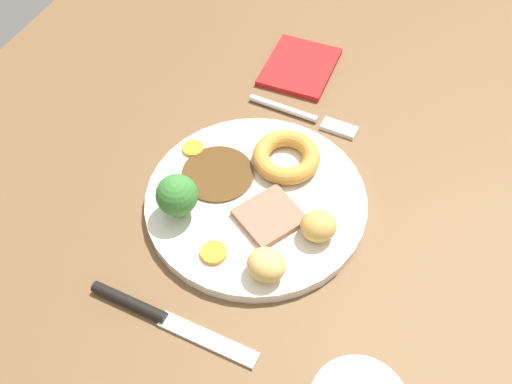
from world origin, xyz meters
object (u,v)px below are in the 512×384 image
at_px(meat_slice_main, 270,216).
at_px(carrot_coin_back, 214,253).
at_px(carrot_coin_front, 193,148).
at_px(broccoli_floret, 177,196).
at_px(roast_potato_right, 318,226).
at_px(fork, 304,116).
at_px(knife, 158,315).
at_px(roast_potato_left, 266,265).
at_px(yorkshire_pudding, 286,157).
at_px(folded_napkin, 300,67).
at_px(dinner_plate, 256,201).

relative_size(meat_slice_main, carrot_coin_back, 2.28).
height_order(carrot_coin_front, broccoli_floret, broccoli_floret).
xyz_separation_m(meat_slice_main, roast_potato_right, (-0.00, 0.06, 0.01)).
height_order(broccoli_floret, fork, broccoli_floret).
bearing_deg(broccoli_floret, roast_potato_right, 102.27).
distance_m(meat_slice_main, knife, 0.16).
bearing_deg(broccoli_floret, carrot_coin_back, 59.61).
relative_size(roast_potato_left, fork, 0.27).
bearing_deg(yorkshire_pudding, roast_potato_left, 14.13).
relative_size(carrot_coin_front, folded_napkin, 0.23).
height_order(meat_slice_main, carrot_coin_front, meat_slice_main).
bearing_deg(meat_slice_main, roast_potato_right, 91.09).
relative_size(meat_slice_main, knife, 0.35).
height_order(meat_slice_main, knife, meat_slice_main).
height_order(knife, folded_napkin, knife).
bearing_deg(carrot_coin_front, fork, 139.72).
relative_size(meat_slice_main, roast_potato_left, 1.57).
bearing_deg(roast_potato_right, meat_slice_main, -88.91).
bearing_deg(dinner_plate, carrot_coin_front, -110.15).
bearing_deg(knife, broccoli_floret, 108.88).
xyz_separation_m(yorkshire_pudding, carrot_coin_back, (0.15, -0.02, -0.01)).
bearing_deg(yorkshire_pudding, dinner_plate, -10.74).
xyz_separation_m(roast_potato_left, folded_napkin, (-0.33, -0.09, -0.03)).
relative_size(fork, folded_napkin, 1.39).
bearing_deg(meat_slice_main, carrot_coin_back, -28.60).
height_order(carrot_coin_back, broccoli_floret, broccoli_floret).
bearing_deg(folded_napkin, dinner_plate, 9.17).
bearing_deg(fork, dinner_plate, -87.83).
bearing_deg(knife, roast_potato_right, 54.21).
bearing_deg(broccoli_floret, meat_slice_main, 108.44).
xyz_separation_m(dinner_plate, knife, (0.17, -0.03, -0.00)).
height_order(carrot_coin_front, folded_napkin, carrot_coin_front).
bearing_deg(carrot_coin_back, knife, -15.65).
relative_size(yorkshire_pudding, knife, 0.43).
xyz_separation_m(dinner_plate, carrot_coin_back, (0.09, -0.01, 0.01)).
distance_m(dinner_plate, yorkshire_pudding, 0.07).
xyz_separation_m(carrot_coin_front, knife, (0.20, 0.06, -0.01)).
bearing_deg(knife, carrot_coin_back, 76.08).
distance_m(dinner_plate, fork, 0.15).
relative_size(broccoli_floret, knife, 0.29).
xyz_separation_m(roast_potato_right, fork, (-0.17, -0.08, -0.03)).
relative_size(roast_potato_right, carrot_coin_front, 1.52).
bearing_deg(roast_potato_right, roast_potato_left, -25.87).
distance_m(fork, folded_napkin, 0.10).
relative_size(carrot_coin_front, carrot_coin_back, 0.91).
height_order(carrot_coin_front, knife, carrot_coin_front).
bearing_deg(knife, carrot_coin_front, 109.33).
height_order(meat_slice_main, roast_potato_left, roast_potato_left).
height_order(dinner_plate, meat_slice_main, meat_slice_main).
height_order(carrot_coin_back, folded_napkin, carrot_coin_back).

